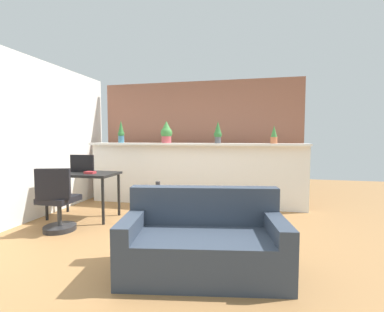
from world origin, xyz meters
TOP-DOWN VIEW (x-y plane):
  - ground_plane at (0.00, 0.00)m, footprint 12.00×12.00m
  - divider_wall at (0.00, 2.00)m, footprint 4.21×0.16m
  - plant_shelf at (0.00, 1.96)m, footprint 4.21×0.34m
  - brick_wall_behind at (0.00, 2.60)m, footprint 4.21×0.10m
  - side_wall_left at (-2.36, 0.40)m, footprint 0.12×4.40m
  - potted_plant_0 at (-1.48, 1.96)m, footprint 0.13×0.13m
  - potted_plant_1 at (-0.52, 1.97)m, footprint 0.23×0.23m
  - potted_plant_2 at (0.49, 1.92)m, footprint 0.15×0.15m
  - potted_plant_3 at (1.49, 1.95)m, footprint 0.12×0.12m
  - desk at (-1.58, 0.82)m, footprint 1.10×0.60m
  - tv_monitor at (-1.65, 0.90)m, footprint 0.42×0.04m
  - office_chair at (-1.53, 0.14)m, footprint 0.50×0.50m
  - side_cube_shelf at (-0.27, 0.82)m, footprint 0.40×0.41m
  - vase_on_shelf at (-0.31, 0.86)m, footprint 0.07×0.07m
  - book_on_desk at (-1.40, 0.73)m, footprint 0.16×0.11m
  - couch at (0.66, -0.52)m, footprint 1.66×1.01m

SIDE VIEW (x-z plane):
  - ground_plane at x=0.00m, z-range 0.00..0.00m
  - side_cube_shelf at x=-0.27m, z-range 0.00..0.50m
  - couch at x=0.66m, z-range -0.12..0.68m
  - office_chair at x=-1.53m, z-range -0.07..0.84m
  - vase_on_shelf at x=-0.31m, z-range 0.50..0.64m
  - divider_wall at x=0.00m, z-range 0.00..1.18m
  - desk at x=-1.58m, z-range 0.29..1.04m
  - book_on_desk at x=-1.40m, z-range 0.75..0.79m
  - tv_monitor at x=-1.65m, z-range 0.75..1.04m
  - plant_shelf at x=0.00m, z-range 1.18..1.22m
  - brick_wall_behind at x=0.00m, z-range 0.00..2.50m
  - side_wall_left at x=-2.36m, z-range 0.00..2.60m
  - potted_plant_3 at x=1.49m, z-range 1.21..1.53m
  - potted_plant_2 at x=0.49m, z-range 1.21..1.62m
  - potted_plant_0 at x=-1.48m, z-range 1.20..1.65m
  - potted_plant_1 at x=-0.52m, z-range 1.21..1.64m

